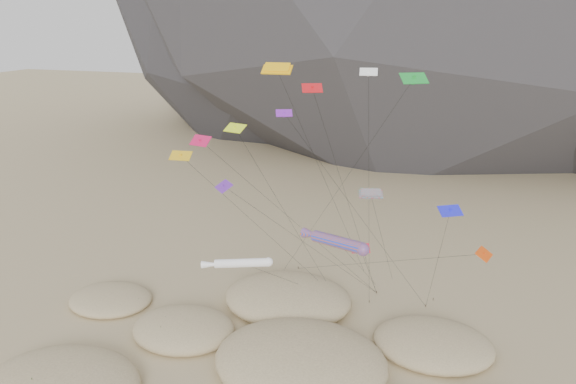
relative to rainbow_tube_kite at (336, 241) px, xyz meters
The scene contains 8 objects.
dunes 13.64m from the rainbow_tube_kite, 154.36° to the right, with size 52.48×40.19×4.20m.
dune_grass 13.97m from the rainbow_tube_kite, 149.61° to the right, with size 40.75×26.70×1.52m.
kite_stakes 20.32m from the rainbow_tube_kite, 94.55° to the left, with size 19.37×6.29×0.30m.
rainbow_tube_kite is the anchor object (origin of this frame).
white_tube_kite 9.91m from the rainbow_tube_kite, behind, with size 7.31×15.86×10.22m.
orange_parafoil 16.99m from the rainbow_tube_kite, 141.34° to the left, with size 7.87×16.66×27.83m.
multi_parafoil 5.46m from the rainbow_tube_kite, 54.15° to the left, with size 2.33×17.92×17.04m.
delta_kites 8.66m from the rainbow_tube_kite, 122.80° to the left, with size 31.36×20.72×27.09m.
Camera 1 is at (14.73, -38.18, 32.13)m, focal length 35.00 mm.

